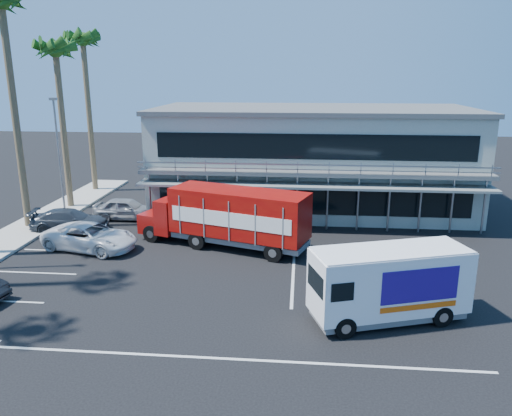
{
  "coord_description": "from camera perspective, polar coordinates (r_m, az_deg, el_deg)",
  "views": [
    {
      "loc": [
        2.29,
        -21.3,
        9.7
      ],
      "look_at": [
        -0.22,
        5.73,
        2.3
      ],
      "focal_mm": 35.0,
      "sensor_mm": 36.0,
      "label": 1
    }
  ],
  "objects": [
    {
      "name": "ground",
      "position": [
        23.51,
        -0.76,
        -9.11
      ],
      "size": [
        120.0,
        120.0,
        0.0
      ],
      "primitive_type": "plane",
      "color": "black",
      "rests_on": "ground"
    },
    {
      "name": "parked_car_d",
      "position": [
        33.56,
        -20.51,
        -1.31
      ],
      "size": [
        4.97,
        2.52,
        1.38
      ],
      "primitive_type": "imported",
      "rotation": [
        0.0,
        0.0,
        1.7
      ],
      "color": "#2C333B",
      "rests_on": "ground"
    },
    {
      "name": "palm_e",
      "position": [
        38.28,
        -21.87,
        15.51
      ],
      "size": [
        2.8,
        2.8,
        12.25
      ],
      "color": "brown",
      "rests_on": "ground"
    },
    {
      "name": "red_truck",
      "position": [
        28.21,
        -3.23,
        -0.89
      ],
      "size": [
        10.32,
        5.47,
        3.4
      ],
      "rotation": [
        0.0,
        0.0,
        -0.33
      ],
      "color": "maroon",
      "rests_on": "ground"
    },
    {
      "name": "palm_d",
      "position": [
        34.26,
        -26.97,
        18.89
      ],
      "size": [
        2.8,
        2.8,
        14.75
      ],
      "color": "brown",
      "rests_on": "ground"
    },
    {
      "name": "curb_strip",
      "position": [
        33.71,
        -25.86,
        -2.91
      ],
      "size": [
        3.0,
        32.0,
        0.16
      ],
      "primitive_type": "cube",
      "color": "#A5A399",
      "rests_on": "ground"
    },
    {
      "name": "palm_f",
      "position": [
        43.47,
        -19.12,
        16.79
      ],
      "size": [
        2.8,
        2.8,
        13.25
      ],
      "color": "brown",
      "rests_on": "ground"
    },
    {
      "name": "building",
      "position": [
        36.74,
        6.38,
        5.69
      ],
      "size": [
        22.4,
        12.0,
        7.3
      ],
      "color": "#999E91",
      "rests_on": "ground"
    },
    {
      "name": "parked_car_c",
      "position": [
        29.66,
        -18.43,
        -3.14
      ],
      "size": [
        5.78,
        3.64,
        1.49
      ],
      "primitive_type": "imported",
      "rotation": [
        0.0,
        0.0,
        1.34
      ],
      "color": "white",
      "rests_on": "ground"
    },
    {
      "name": "light_pole_far",
      "position": [
        36.63,
        -21.63,
        6.03
      ],
      "size": [
        0.5,
        0.25,
        8.09
      ],
      "color": "gray",
      "rests_on": "ground"
    },
    {
      "name": "parked_car_e",
      "position": [
        34.97,
        -14.58,
        -0.09
      ],
      "size": [
        4.38,
        1.77,
        1.49
      ],
      "primitive_type": "imported",
      "rotation": [
        0.0,
        0.0,
        1.57
      ],
      "color": "gray",
      "rests_on": "ground"
    },
    {
      "name": "white_van",
      "position": [
        20.71,
        14.97,
        -8.31
      ],
      "size": [
        6.56,
        3.95,
        3.03
      ],
      "rotation": [
        0.0,
        0.0,
        0.32
      ],
      "color": "white",
      "rests_on": "ground"
    }
  ]
}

